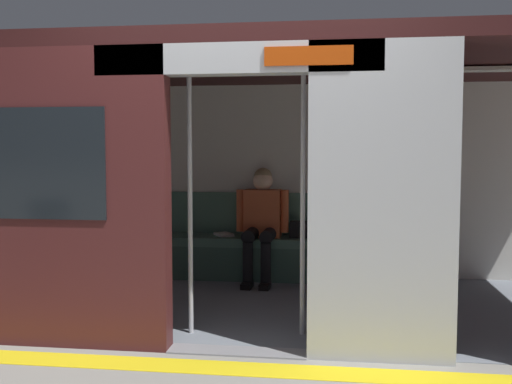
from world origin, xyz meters
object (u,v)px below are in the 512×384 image
object	(u,v)px
person_seated	(262,217)
book	(224,234)
grab_pole_door	(190,197)
handbag	(302,230)
bench_seat	(272,247)
grab_pole_far	(303,198)
train_car	(253,140)

from	to	relation	value
person_seated	book	size ratio (longest dim) A/B	5.35
person_seated	grab_pole_door	size ratio (longest dim) A/B	0.58
handbag	person_seated	bearing A→B (deg)	12.12
bench_seat	grab_pole_door	world-z (taller)	grab_pole_door
person_seated	grab_pole_far	bearing A→B (deg)	106.66
train_car	grab_pole_far	bearing A→B (deg)	121.77
handbag	grab_pole_door	xyz separation A→B (m)	(0.72, 1.91, 0.49)
bench_seat	grab_pole_door	bearing A→B (deg)	77.55
train_car	bench_seat	size ratio (longest dim) A/B	2.44
train_car	grab_pole_far	world-z (taller)	train_car
bench_seat	handbag	size ratio (longest dim) A/B	10.07
book	grab_pole_far	size ratio (longest dim) A/B	0.11
grab_pole_door	grab_pole_far	world-z (taller)	same
train_car	book	distance (m)	1.55
handbag	grab_pole_far	distance (m)	1.90
train_car	bench_seat	bearing A→B (deg)	-93.27
grab_pole_door	grab_pole_far	bearing A→B (deg)	-174.67
train_car	grab_pole_door	size ratio (longest dim) A/B	3.13
person_seated	grab_pole_far	world-z (taller)	grab_pole_far
train_car	grab_pole_far	xyz separation A→B (m)	(-0.47, 0.76, -0.43)
person_seated	grab_pole_far	xyz separation A→B (m)	(-0.52, 1.74, 0.35)
train_car	person_seated	bearing A→B (deg)	-87.12
bench_seat	handbag	bearing A→B (deg)	-173.17
train_car	book	bearing A→B (deg)	-66.67
handbag	grab_pole_door	bearing A→B (deg)	69.22
bench_seat	book	bearing A→B (deg)	-6.75
book	train_car	bearing A→B (deg)	79.19
person_seated	grab_pole_door	bearing A→B (deg)	80.48
bench_seat	person_seated	size ratio (longest dim) A/B	2.23
grab_pole_far	grab_pole_door	bearing A→B (deg)	5.33
person_seated	handbag	bearing A→B (deg)	-167.88
train_car	handbag	bearing A→B (deg)	-109.08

